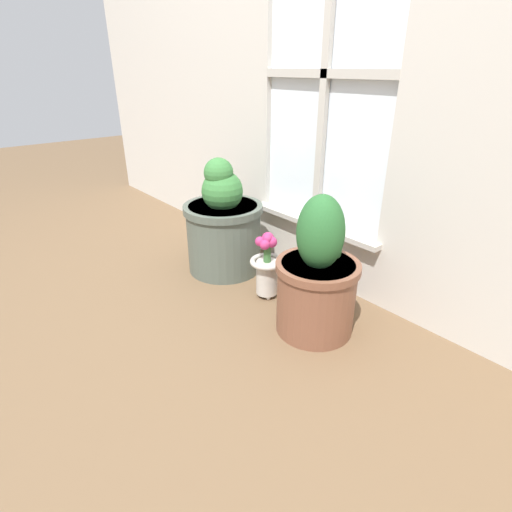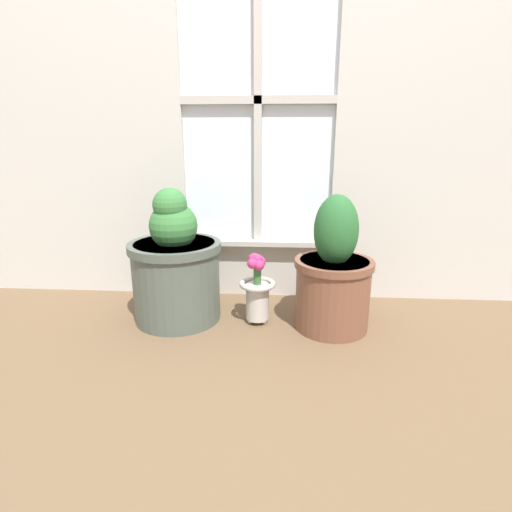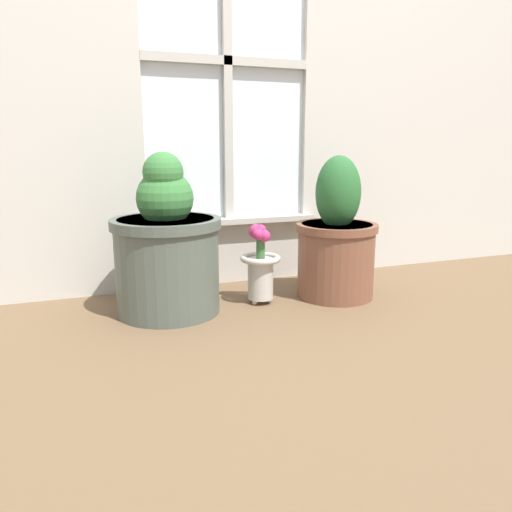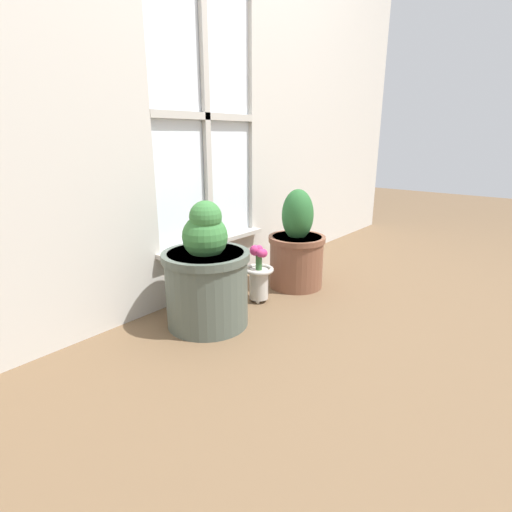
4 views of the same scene
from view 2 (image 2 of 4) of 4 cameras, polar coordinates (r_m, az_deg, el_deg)
name	(u,v)px [view 2 (image 2 of 4)]	position (r m, az deg, el deg)	size (l,w,h in m)	color
ground_plane	(250,340)	(1.62, -0.90, -11.96)	(10.00, 10.00, 0.00)	brown
wall_with_window	(258,19)	(2.00, 0.32, 30.78)	(4.40, 0.10, 2.50)	beige
potted_plant_left	(176,268)	(1.75, -11.39, -1.66)	(0.39, 0.39, 0.58)	#4C564C
potted_plant_right	(333,277)	(1.67, 11.00, -3.01)	(0.32, 0.32, 0.56)	brown
flower_vase	(257,289)	(1.70, 0.17, -4.79)	(0.16, 0.16, 0.31)	#BCB7AD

